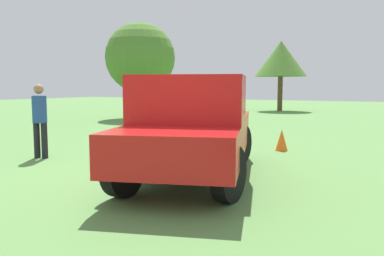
{
  "coord_description": "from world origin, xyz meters",
  "views": [
    {
      "loc": [
        6.04,
        3.97,
        1.65
      ],
      "look_at": [
        -0.1,
        0.5,
        0.9
      ],
      "focal_mm": 36.85,
      "sensor_mm": 36.0,
      "label": 1
    }
  ],
  "objects_px": {
    "pickup_truck": "(191,126)",
    "traffic_cone": "(282,140)",
    "tree_far_center": "(140,58)",
    "person_visitor": "(40,117)",
    "tree_back_right": "(281,59)"
  },
  "relations": [
    {
      "from": "pickup_truck",
      "to": "tree_far_center",
      "type": "xyz_separation_m",
      "value": [
        -10.38,
        -8.9,
        2.13
      ]
    },
    {
      "from": "person_visitor",
      "to": "traffic_cone",
      "type": "height_order",
      "value": "person_visitor"
    },
    {
      "from": "tree_back_right",
      "to": "traffic_cone",
      "type": "distance_m",
      "value": 17.04
    },
    {
      "from": "pickup_truck",
      "to": "traffic_cone",
      "type": "height_order",
      "value": "pickup_truck"
    },
    {
      "from": "tree_far_center",
      "to": "person_visitor",
      "type": "bearing_deg",
      "value": 25.34
    },
    {
      "from": "pickup_truck",
      "to": "traffic_cone",
      "type": "relative_size",
      "value": 8.91
    },
    {
      "from": "tree_far_center",
      "to": "traffic_cone",
      "type": "relative_size",
      "value": 8.87
    },
    {
      "from": "tree_back_right",
      "to": "person_visitor",
      "type": "bearing_deg",
      "value": 1.25
    },
    {
      "from": "tree_back_right",
      "to": "tree_far_center",
      "type": "bearing_deg",
      "value": -25.33
    },
    {
      "from": "pickup_truck",
      "to": "tree_back_right",
      "type": "height_order",
      "value": "tree_back_right"
    },
    {
      "from": "traffic_cone",
      "to": "tree_far_center",
      "type": "bearing_deg",
      "value": -124.94
    },
    {
      "from": "tree_back_right",
      "to": "traffic_cone",
      "type": "relative_size",
      "value": 8.43
    },
    {
      "from": "person_visitor",
      "to": "tree_back_right",
      "type": "distance_m",
      "value": 19.91
    },
    {
      "from": "pickup_truck",
      "to": "person_visitor",
      "type": "relative_size",
      "value": 2.89
    },
    {
      "from": "tree_far_center",
      "to": "traffic_cone",
      "type": "xyz_separation_m",
      "value": [
        6.57,
        9.41,
        -2.81
      ]
    }
  ]
}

